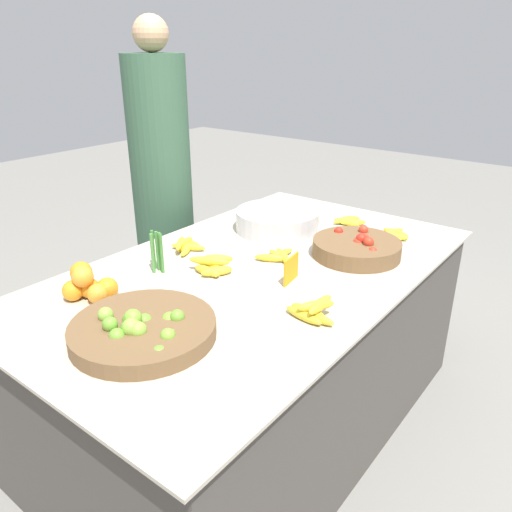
% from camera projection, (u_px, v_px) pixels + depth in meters
% --- Properties ---
extents(ground_plane, '(12.00, 12.00, 0.00)m').
position_uv_depth(ground_plane, '(256.00, 418.00, 2.23)').
color(ground_plane, gray).
extents(market_table, '(1.86, 1.10, 0.74)m').
position_uv_depth(market_table, '(256.00, 348.00, 2.08)').
color(market_table, '#4C4742').
rests_on(market_table, ground_plane).
extents(lime_bowl, '(0.43, 0.43, 0.10)m').
position_uv_depth(lime_bowl, '(143.00, 329.00, 1.47)').
color(lime_bowl, brown).
rests_on(lime_bowl, market_table).
extents(tomato_basket, '(0.36, 0.36, 0.10)m').
position_uv_depth(tomato_basket, '(356.00, 248.00, 2.04)').
color(tomato_basket, brown).
rests_on(tomato_basket, market_table).
extents(orange_pile, '(0.15, 0.15, 0.13)m').
position_uv_depth(orange_pile, '(88.00, 285.00, 1.69)').
color(orange_pile, orange).
rests_on(orange_pile, market_table).
extents(metal_bowl, '(0.39, 0.39, 0.10)m').
position_uv_depth(metal_bowl, '(277.00, 220.00, 2.31)').
color(metal_bowl, silver).
rests_on(metal_bowl, market_table).
extents(price_sign, '(0.11, 0.02, 0.10)m').
position_uv_depth(price_sign, '(291.00, 269.00, 1.81)').
color(price_sign, orange).
rests_on(price_sign, market_table).
extents(veg_bundle, '(0.04, 0.07, 0.16)m').
position_uv_depth(veg_bundle, '(157.00, 252.00, 1.88)').
color(veg_bundle, '#428438').
rests_on(veg_bundle, market_table).
extents(banana_bunch_front_left, '(0.14, 0.18, 0.06)m').
position_uv_depth(banana_bunch_front_left, '(312.00, 311.00, 1.57)').
color(banana_bunch_front_left, yellow).
rests_on(banana_bunch_front_left, market_table).
extents(banana_bunch_back_center, '(0.15, 0.15, 0.03)m').
position_uv_depth(banana_bunch_back_center, '(393.00, 234.00, 2.24)').
color(banana_bunch_back_center, yellow).
rests_on(banana_bunch_back_center, market_table).
extents(banana_bunch_middle_right, '(0.15, 0.19, 0.06)m').
position_uv_depth(banana_bunch_middle_right, '(212.00, 266.00, 1.89)').
color(banana_bunch_middle_right, yellow).
rests_on(banana_bunch_middle_right, market_table).
extents(banana_bunch_front_right, '(0.17, 0.17, 0.03)m').
position_uv_depth(banana_bunch_front_right, '(279.00, 256.00, 2.01)').
color(banana_bunch_front_right, yellow).
rests_on(banana_bunch_front_right, market_table).
extents(banana_bunch_front_center, '(0.17, 0.15, 0.05)m').
position_uv_depth(banana_bunch_front_center, '(187.00, 245.00, 2.10)').
color(banana_bunch_front_center, yellow).
rests_on(banana_bunch_front_center, market_table).
extents(banana_bunch_middle_left, '(0.14, 0.15, 0.03)m').
position_uv_depth(banana_bunch_middle_left, '(348.00, 221.00, 2.40)').
color(banana_bunch_middle_left, yellow).
rests_on(banana_bunch_middle_left, market_table).
extents(vendor_person, '(0.31, 0.31, 1.67)m').
position_uv_depth(vendor_person, '(163.00, 200.00, 2.64)').
color(vendor_person, '#385B42').
rests_on(vendor_person, ground_plane).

